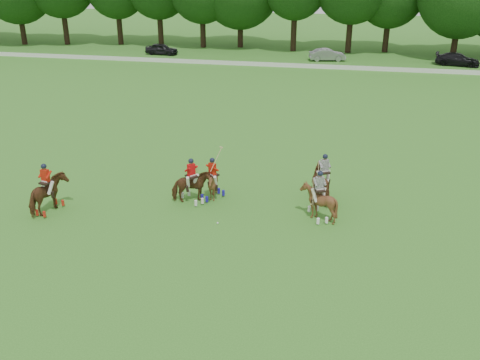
% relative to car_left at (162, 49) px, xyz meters
% --- Properties ---
extents(ground, '(180.00, 180.00, 0.00)m').
position_rel_car_left_xyz_m(ground, '(15.17, -42.50, -0.65)').
color(ground, '#327120').
rests_on(ground, ground).
extents(boundary_rail, '(120.00, 0.10, 0.44)m').
position_rel_car_left_xyz_m(boundary_rail, '(15.17, -4.50, -0.43)').
color(boundary_rail, white).
rests_on(boundary_rail, ground).
extents(car_left, '(3.95, 1.82, 1.31)m').
position_rel_car_left_xyz_m(car_left, '(0.00, 0.00, 0.00)').
color(car_left, black).
rests_on(car_left, ground).
extents(car_mid, '(4.24, 2.19, 1.33)m').
position_rel_car_left_xyz_m(car_mid, '(19.56, 0.00, 0.01)').
color(car_mid, gray).
rests_on(car_mid, ground).
extents(car_right, '(4.86, 2.76, 1.33)m').
position_rel_car_left_xyz_m(car_right, '(33.49, 0.00, 0.01)').
color(car_right, black).
rests_on(car_right, ground).
extents(polo_red_a, '(1.37, 2.27, 2.48)m').
position_rel_car_left_xyz_m(polo_red_a, '(8.33, -40.69, 0.26)').
color(polo_red_a, '#4E2414').
rests_on(polo_red_a, ground).
extents(polo_red_b, '(2.08, 2.11, 2.32)m').
position_rel_car_left_xyz_m(polo_red_b, '(14.75, -38.31, 0.18)').
color(polo_red_b, '#4E2414').
rests_on(polo_red_b, ground).
extents(polo_red_c, '(1.78, 1.81, 2.76)m').
position_rel_car_left_xyz_m(polo_red_c, '(15.67, -37.76, 0.13)').
color(polo_red_c, '#4E2414').
rests_on(polo_red_c, ground).
extents(polo_stripe_a, '(1.85, 2.31, 2.47)m').
position_rel_car_left_xyz_m(polo_stripe_a, '(21.12, -36.81, 0.26)').
color(polo_stripe_a, '#4E2414').
rests_on(polo_stripe_a, ground).
extents(polo_stripe_b, '(1.89, 1.98, 2.41)m').
position_rel_car_left_xyz_m(polo_stripe_b, '(21.00, -38.90, 0.23)').
color(polo_stripe_b, '#4E2414').
rests_on(polo_stripe_b, ground).
extents(polo_ball, '(0.09, 0.09, 0.09)m').
position_rel_car_left_xyz_m(polo_ball, '(16.52, -40.33, -0.61)').
color(polo_ball, white).
rests_on(polo_ball, ground).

